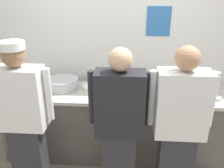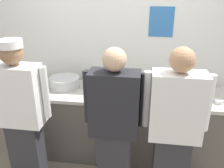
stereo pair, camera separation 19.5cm
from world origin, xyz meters
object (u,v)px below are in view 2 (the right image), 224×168
chef_near_left (22,115)px  squeeze_bottle_primary (14,85)px  mixing_bowl_steel (65,82)px  ramekin_red_sauce (41,88)px  plate_stack_rear (155,88)px  chef_center (114,126)px  ramekin_yellow_sauce (126,89)px  sheet_tray (169,94)px  ramekin_orange_sauce (219,101)px  chef_far_right (174,130)px  plate_stack_front (92,87)px  chefs_knife (108,92)px  deli_cup (22,86)px

chef_near_left → squeeze_bottle_primary: (-0.34, 0.48, 0.10)m
mixing_bowl_steel → ramekin_red_sauce: (-0.26, -0.13, -0.04)m
plate_stack_rear → chef_near_left: bearing=-150.3°
chef_center → ramekin_yellow_sauce: size_ratio=18.75×
ramekin_red_sauce → ramekin_yellow_sauce: bearing=6.7°
chef_center → sheet_tray: 0.89m
sheet_tray → ramekin_yellow_sauce: (-0.50, 0.05, 0.01)m
ramekin_orange_sauce → chef_far_right: bearing=-132.5°
chef_near_left → squeeze_bottle_primary: 0.60m
plate_stack_front → squeeze_bottle_primary: (-0.90, -0.24, 0.06)m
plate_stack_front → chef_near_left: bearing=-128.1°
ramekin_red_sauce → sheet_tray: bearing=2.9°
squeeze_bottle_primary → plate_stack_rear: bearing=9.7°
plate_stack_rear → ramekin_yellow_sauce: size_ratio=2.46×
plate_stack_rear → ramekin_yellow_sauce: (-0.35, -0.06, -0.02)m
plate_stack_rear → squeeze_bottle_primary: (-1.68, -0.29, 0.05)m
chef_center → chef_near_left: bearing=178.6°
plate_stack_front → chefs_knife: 0.23m
ramekin_orange_sauce → chef_center: bearing=-152.6°
plate_stack_front → squeeze_bottle_primary: bearing=-164.9°
plate_stack_front → plate_stack_rear: size_ratio=1.02×
chef_near_left → mixing_bowl_steel: bearing=73.7°
sheet_tray → squeeze_bottle_primary: squeeze_bottle_primary is taller
squeeze_bottle_primary → ramekin_orange_sauce: 2.37m
plate_stack_front → deli_cup: bearing=-169.2°
chef_near_left → squeeze_bottle_primary: bearing=125.0°
chef_far_right → ramekin_yellow_sauce: (-0.51, 0.75, 0.05)m
plate_stack_front → ramekin_red_sauce: 0.64m
sheet_tray → deli_cup: deli_cup is taller
chef_center → deli_cup: chef_center is taller
chef_far_right → sheet_tray: chef_far_right is taller
chef_far_right → chefs_knife: size_ratio=5.98×
plate_stack_rear → ramekin_yellow_sauce: bearing=-170.8°
chef_near_left → plate_stack_front: chef_near_left is taller
chef_center → sheet_tray: chef_center is taller
ramekin_orange_sauce → deli_cup: (-2.31, 0.03, 0.02)m
chef_near_left → ramekin_red_sauce: size_ratio=15.38×
chef_far_right → chef_near_left: bearing=178.6°
squeeze_bottle_primary → ramekin_yellow_sauce: squeeze_bottle_primary is taller
squeeze_bottle_primary → chef_far_right: bearing=-15.7°
ramekin_red_sauce → plate_stack_rear: bearing=7.3°
chef_far_right → plate_stack_rear: bearing=101.1°
chef_far_right → ramekin_orange_sauce: (0.53, 0.57, 0.04)m
chef_far_right → deli_cup: chef_far_right is taller
chef_far_right → plate_stack_rear: (-0.16, 0.81, 0.06)m
ramekin_red_sauce → mixing_bowl_steel: bearing=26.8°
chef_far_right → ramekin_red_sauce: chef_far_right is taller
chef_near_left → ramekin_orange_sauce: bearing=14.8°
mixing_bowl_steel → chefs_knife: mixing_bowl_steel is taller
ramekin_orange_sauce → chef_near_left: bearing=-165.2°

